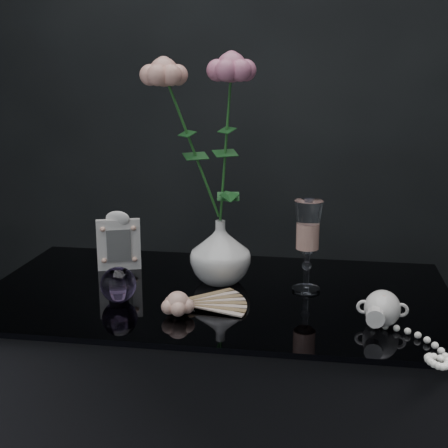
% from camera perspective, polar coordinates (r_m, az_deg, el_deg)
% --- Properties ---
extents(table, '(1.05, 0.58, 0.76)m').
position_cam_1_polar(table, '(1.60, -0.68, -19.10)').
color(table, black).
rests_on(table, ground).
extents(vase, '(0.17, 0.17, 0.15)m').
position_cam_1_polar(vase, '(1.46, -0.34, -2.55)').
color(vase, white).
rests_on(vase, table).
extents(wine_glass, '(0.07, 0.07, 0.21)m').
position_cam_1_polar(wine_glass, '(1.41, 7.62, -2.04)').
color(wine_glass, white).
rests_on(wine_glass, table).
extents(picture_frame, '(0.13, 0.12, 0.15)m').
position_cam_1_polar(picture_frame, '(1.58, -9.61, -1.49)').
color(picture_frame, silver).
rests_on(picture_frame, table).
extents(paperweight, '(0.10, 0.10, 0.08)m').
position_cam_1_polar(paperweight, '(1.37, -9.63, -5.49)').
color(paperweight, '#8E6CB1').
rests_on(paperweight, table).
extents(paper_fan, '(0.29, 0.25, 0.03)m').
position_cam_1_polar(paper_fan, '(1.33, -3.43, -7.18)').
color(paper_fan, beige).
rests_on(paper_fan, table).
extents(loose_rose, '(0.12, 0.15, 0.05)m').
position_cam_1_polar(loose_rose, '(1.29, -4.26, -7.25)').
color(loose_rose, '#F0B19B').
rests_on(loose_rose, table).
extents(pearl_jar, '(0.26, 0.28, 0.07)m').
position_cam_1_polar(pearl_jar, '(1.28, 14.29, -7.36)').
color(pearl_jar, white).
rests_on(pearl_jar, table).
extents(roses, '(0.23, 0.14, 0.44)m').
position_cam_1_polar(roses, '(1.41, -1.70, 8.74)').
color(roses, '#DD9989').
rests_on(roses, vase).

